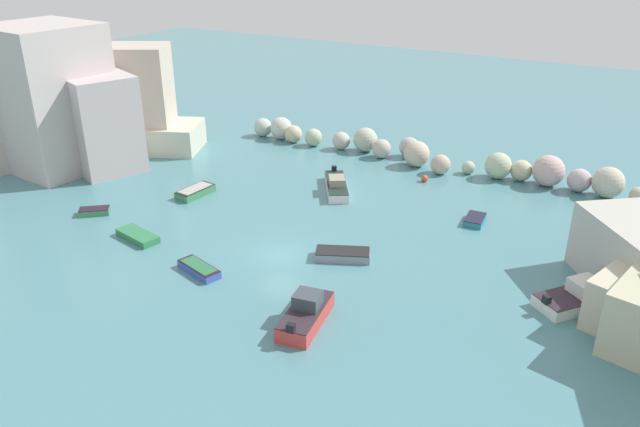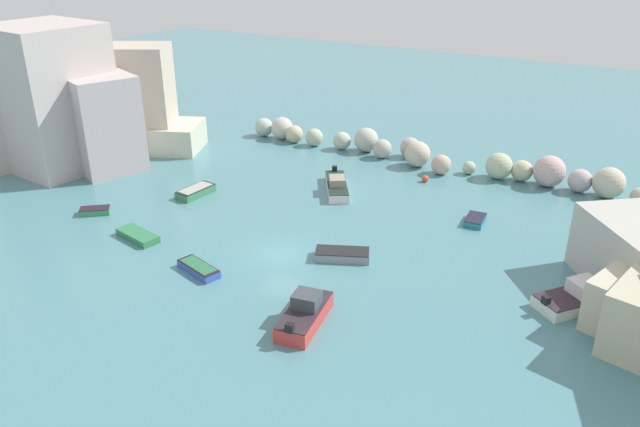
# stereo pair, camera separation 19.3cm
# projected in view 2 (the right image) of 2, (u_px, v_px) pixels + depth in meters

# --- Properties ---
(cove_water) EXTENTS (160.00, 160.00, 0.00)m
(cove_water) POSITION_uv_depth(u_px,v_px,m) (280.00, 255.00, 42.99)
(cove_water) COLOR teal
(cove_water) RESTS_ON ground
(cliff_headland_left) EXTENTS (19.51, 17.61, 13.02)m
(cliff_headland_left) POSITION_uv_depth(u_px,v_px,m) (72.00, 102.00, 59.29)
(cliff_headland_left) COLOR #C3B29F
(cliff_headland_left) RESTS_ON ground
(rock_breakwater) EXTENTS (38.80, 4.79, 2.75)m
(rock_breakwater) POSITION_uv_depth(u_px,v_px,m) (436.00, 155.00, 58.49)
(rock_breakwater) COLOR #B4C1AD
(rock_breakwater) RESTS_ON ground
(channel_buoy) EXTENTS (0.60, 0.60, 0.60)m
(channel_buoy) POSITION_uv_depth(u_px,v_px,m) (425.00, 179.00, 55.27)
(channel_buoy) COLOR #E04C28
(channel_buoy) RESTS_ON cove_water
(moored_boat_0) EXTENTS (2.46, 2.34, 0.52)m
(moored_boat_0) POSITION_uv_depth(u_px,v_px,m) (95.00, 211.00, 49.07)
(moored_boat_0) COLOR #3E8856
(moored_boat_0) RESTS_ON cove_water
(moored_boat_1) EXTENTS (4.63, 5.87, 1.39)m
(moored_boat_1) POSITION_uv_depth(u_px,v_px,m) (337.00, 185.00, 53.30)
(moored_boat_1) COLOR white
(moored_boat_1) RESTS_ON cove_water
(moored_boat_2) EXTENTS (1.57, 2.43, 0.50)m
(moored_boat_2) POSITION_uv_depth(u_px,v_px,m) (475.00, 220.00, 47.55)
(moored_boat_2) COLOR teal
(moored_boat_2) RESTS_ON cove_water
(moored_boat_3) EXTENTS (2.70, 4.99, 1.78)m
(moored_boat_3) POSITION_uv_depth(u_px,v_px,m) (305.00, 313.00, 35.33)
(moored_boat_3) COLOR #D03D37
(moored_boat_3) RESTS_ON cove_water
(moored_boat_4) EXTENTS (4.86, 5.41, 1.60)m
(moored_boat_4) POSITION_uv_depth(u_px,v_px,m) (578.00, 297.00, 37.04)
(moored_boat_4) COLOR white
(moored_boat_4) RESTS_ON cove_water
(moored_boat_5) EXTENTS (3.50, 2.01, 0.55)m
(moored_boat_5) POSITION_uv_depth(u_px,v_px,m) (199.00, 268.00, 40.70)
(moored_boat_5) COLOR #3C59B9
(moored_boat_5) RESTS_ON cove_water
(moored_boat_6) EXTENTS (3.74, 2.06, 0.50)m
(moored_boat_6) POSITION_uv_depth(u_px,v_px,m) (138.00, 236.00, 45.13)
(moored_boat_6) COLOR #317D4D
(moored_boat_6) RESTS_ON cove_water
(moored_boat_7) EXTENTS (4.01, 2.97, 0.63)m
(moored_boat_7) POSITION_uv_depth(u_px,v_px,m) (342.00, 255.00, 42.37)
(moored_boat_7) COLOR gray
(moored_boat_7) RESTS_ON cove_water
(moored_boat_8) EXTENTS (1.76, 3.53, 0.67)m
(moored_boat_8) POSITION_uv_depth(u_px,v_px,m) (196.00, 191.00, 52.49)
(moored_boat_8) COLOR #3C8351
(moored_boat_8) RESTS_ON cove_water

